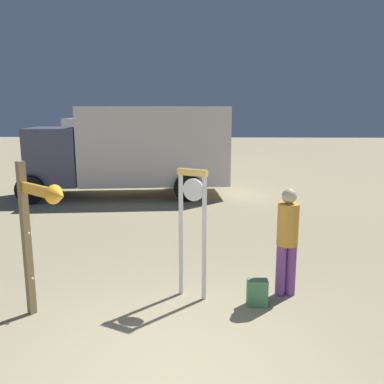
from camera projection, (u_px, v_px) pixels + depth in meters
ground_plane at (173, 379)px, 4.55m from camera, size 80.00×80.00×0.00m
standing_clock at (193, 220)px, 6.33m from camera, size 0.48×0.29×2.06m
arrow_sign at (38, 219)px, 5.49m from camera, size 0.96×0.82×2.25m
person_near_clock at (287, 237)px, 6.43m from camera, size 0.33×0.33×1.75m
backpack at (257, 293)px, 6.22m from camera, size 0.31×0.22×0.42m
box_truck_near at (136, 148)px, 14.03m from camera, size 7.07×3.17×3.03m
box_truck_far at (131, 134)px, 21.80m from camera, size 6.86×3.11×3.01m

